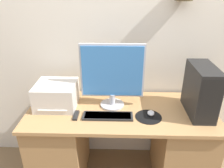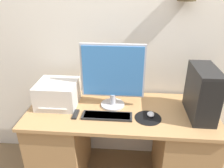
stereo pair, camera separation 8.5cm
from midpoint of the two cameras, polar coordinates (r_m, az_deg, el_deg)
wall_back at (r=2.08m, az=4.38°, el=12.60°), size 6.40×0.20×2.70m
desk at (r=2.15m, az=3.34°, el=-15.41°), size 1.63×0.69×0.79m
monitor at (r=1.85m, az=1.51°, el=2.60°), size 0.54×0.21×0.57m
keyboard at (r=1.82m, az=0.04°, el=-8.34°), size 0.41×0.12×0.02m
mousepad at (r=1.84m, az=10.70°, el=-8.72°), size 0.22×0.22×0.00m
mouse at (r=1.86m, az=11.37°, el=-7.75°), size 0.06×0.07×0.03m
computer_tower at (r=1.91m, az=23.69°, el=-2.14°), size 0.18×0.40×0.42m
printer at (r=2.00m, az=-12.83°, el=-2.49°), size 0.35×0.33×0.21m
remote_control at (r=1.86m, az=-8.16°, el=-7.86°), size 0.04×0.13×0.02m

